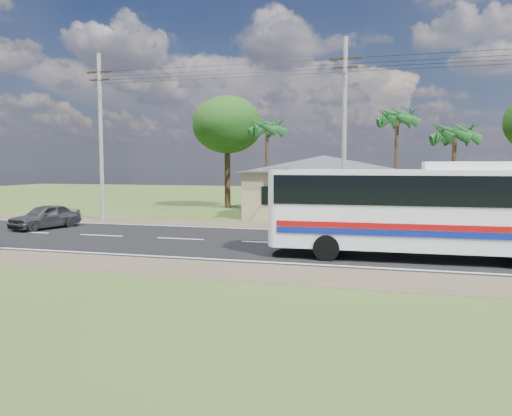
{
  "coord_description": "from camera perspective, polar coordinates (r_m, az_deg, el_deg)",
  "views": [
    {
      "loc": [
        5.74,
        -22.98,
        3.75
      ],
      "look_at": [
        -0.81,
        1.0,
        1.57
      ],
      "focal_mm": 35.0,
      "sensor_mm": 36.0,
      "label": 1
    }
  ],
  "objects": [
    {
      "name": "tree_behind_house",
      "position": [
        43.35,
        -3.3,
        9.45
      ],
      "size": [
        6.0,
        6.0,
        9.61
      ],
      "color": "#47301E",
      "rests_on": "ground"
    },
    {
      "name": "house",
      "position": [
        36.3,
        7.77,
        3.21
      ],
      "size": [
        12.4,
        10.0,
        5.0
      ],
      "color": "tan",
      "rests_on": "ground"
    },
    {
      "name": "palm_mid",
      "position": [
        38.63,
        15.83,
        9.88
      ],
      "size": [
        2.8,
        2.8,
        8.2
      ],
      "color": "#47301E",
      "rests_on": "ground"
    },
    {
      "name": "ground",
      "position": [
        23.98,
        1.23,
        -3.99
      ],
      "size": [
        120.0,
        120.0,
        0.0
      ],
      "primitive_type": "plane",
      "color": "#344C1B",
      "rests_on": "ground"
    },
    {
      "name": "road",
      "position": [
        23.98,
        1.23,
        -3.97
      ],
      "size": [
        120.0,
        16.0,
        0.03
      ],
      "color": "black",
      "rests_on": "ground"
    },
    {
      "name": "motorcycle",
      "position": [
        29.33,
        14.66,
        -1.52
      ],
      "size": [
        2.02,
        1.12,
        1.01
      ],
      "primitive_type": "imported",
      "rotation": [
        0.0,
        0.0,
        1.32
      ],
      "color": "black",
      "rests_on": "ground"
    },
    {
      "name": "small_car",
      "position": [
        31.62,
        -22.94,
        -0.91
      ],
      "size": [
        2.71,
        4.48,
        1.43
      ],
      "primitive_type": "imported",
      "rotation": [
        0.0,
        0.0,
        -0.26
      ],
      "color": "#2A2A2C",
      "rests_on": "ground"
    },
    {
      "name": "palm_near",
      "position": [
        34.24,
        21.77,
        7.93
      ],
      "size": [
        2.8,
        2.8,
        6.7
      ],
      "color": "#47301E",
      "rests_on": "ground"
    },
    {
      "name": "palm_far",
      "position": [
        40.28,
        1.25,
        9.17
      ],
      "size": [
        2.8,
        2.8,
        7.7
      ],
      "color": "#47301E",
      "rests_on": "ground"
    },
    {
      "name": "coach_bus",
      "position": [
        20.63,
        19.9,
        0.41
      ],
      "size": [
        12.49,
        2.97,
        3.86
      ],
      "rotation": [
        0.0,
        0.0,
        0.03
      ],
      "color": "white",
      "rests_on": "ground"
    },
    {
      "name": "utility_poles",
      "position": [
        29.69,
        9.41,
        8.83
      ],
      "size": [
        32.8,
        2.22,
        11.0
      ],
      "color": "#9E9E99",
      "rests_on": "ground"
    }
  ]
}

